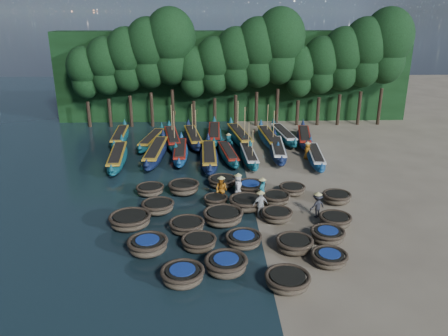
{
  "coord_description": "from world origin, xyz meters",
  "views": [
    {
      "loc": [
        -2.83,
        -27.43,
        12.04
      ],
      "look_at": [
        -1.79,
        2.42,
        1.3
      ],
      "focal_mm": 35.0,
      "sensor_mm": 36.0,
      "label": 1
    }
  ],
  "objects_px": {
    "fisherman_5": "(229,142)",
    "coracle_6": "(199,242)",
    "fisherman_4": "(260,203)",
    "coracle_4": "(329,258)",
    "coracle_5": "(148,245)",
    "coracle_7": "(244,239)",
    "long_boat_12": "(193,137)",
    "coracle_21": "(184,187)",
    "coracle_11": "(187,226)",
    "coracle_17": "(246,203)",
    "long_boat_14": "(239,136)",
    "coracle_9": "(328,235)",
    "fisherman_6": "(307,150)",
    "coracle_16": "(216,200)",
    "coracle_8": "(294,244)",
    "coracle_12": "(223,216)",
    "coracle_1": "(183,275)",
    "coracle_18": "(276,198)",
    "coracle_23": "(250,187)",
    "coracle_24": "(292,189)",
    "coracle_20": "(150,190)",
    "long_boat_3": "(180,152)",
    "long_boat_4": "(209,157)",
    "long_boat_1": "(117,157)",
    "long_boat_13": "(214,134)",
    "fisherman_2": "(221,189)",
    "coracle_2": "(226,265)",
    "coracle_13": "(277,215)",
    "coracle_14": "(335,220)",
    "long_boat_7": "(278,150)",
    "long_boat_6": "(249,156)",
    "fisherman_3": "(317,205)",
    "fisherman_0": "(238,185)",
    "long_boat_9": "(120,137)",
    "long_boat_15": "(269,138)",
    "long_boat_5": "(228,154)",
    "coracle_22": "(222,181)",
    "long_boat_10": "(152,140)",
    "coracle_19": "(337,197)",
    "coracle_10": "(130,220)",
    "coracle_3": "(287,280)",
    "long_boat_16": "(283,135)"
  },
  "relations": [
    {
      "from": "coracle_6",
      "to": "coracle_16",
      "type": "xyz_separation_m",
      "value": [
        0.99,
        5.59,
        -0.03
      ]
    },
    {
      "from": "coracle_1",
      "to": "coracle_16",
      "type": "relative_size",
      "value": 1.29
    },
    {
      "from": "coracle_6",
      "to": "long_boat_1",
      "type": "relative_size",
      "value": 0.25
    },
    {
      "from": "coracle_11",
      "to": "long_boat_9",
      "type": "height_order",
      "value": "long_boat_9"
    },
    {
      "from": "coracle_2",
      "to": "fisherman_0",
      "type": "bearing_deg",
      "value": 82.67
    },
    {
      "from": "coracle_1",
      "to": "coracle_20",
      "type": "height_order",
      "value": "coracle_1"
    },
    {
      "from": "coracle_16",
      "to": "long_boat_15",
      "type": "bearing_deg",
      "value": 69.27
    },
    {
      "from": "fisherman_3",
      "to": "long_boat_10",
      "type": "bearing_deg",
      "value": -77.48
    },
    {
      "from": "long_boat_4",
      "to": "long_boat_12",
      "type": "bearing_deg",
      "value": 103.43
    },
    {
      "from": "long_boat_12",
      "to": "coracle_21",
      "type": "bearing_deg",
      "value": -99.92
    },
    {
      "from": "coracle_11",
      "to": "long_boat_7",
      "type": "relative_size",
      "value": 0.29
    },
    {
      "from": "fisherman_5",
      "to": "coracle_6",
      "type": "bearing_deg",
      "value": -44.71
    },
    {
      "from": "long_boat_13",
      "to": "fisherman_2",
      "type": "bearing_deg",
      "value": -88.09
    },
    {
      "from": "coracle_21",
      "to": "long_boat_14",
      "type": "relative_size",
      "value": 0.25
    },
    {
      "from": "long_boat_12",
      "to": "long_boat_1",
      "type": "bearing_deg",
      "value": -144.97
    },
    {
      "from": "coracle_8",
      "to": "coracle_21",
      "type": "height_order",
      "value": "coracle_21"
    },
    {
      "from": "coracle_14",
      "to": "long_boat_12",
      "type": "xyz_separation_m",
      "value": [
        -8.94,
        17.74,
        0.15
      ]
    },
    {
      "from": "coracle_16",
      "to": "coracle_19",
      "type": "bearing_deg",
      "value": 0.57
    },
    {
      "from": "coracle_24",
      "to": "long_boat_16",
      "type": "relative_size",
      "value": 0.23
    },
    {
      "from": "coracle_11",
      "to": "coracle_17",
      "type": "xyz_separation_m",
      "value": [
        3.68,
        2.88,
        0.07
      ]
    },
    {
      "from": "coracle_4",
      "to": "fisherman_6",
      "type": "bearing_deg",
      "value": 81.61
    },
    {
      "from": "long_boat_9",
      "to": "long_boat_15",
      "type": "xyz_separation_m",
      "value": [
        14.39,
        -1.04,
        0.03
      ]
    },
    {
      "from": "coracle_10",
      "to": "coracle_13",
      "type": "distance_m",
      "value": 8.78
    },
    {
      "from": "coracle_5",
      "to": "coracle_7",
      "type": "relative_size",
      "value": 1.08
    },
    {
      "from": "coracle_20",
      "to": "long_boat_3",
      "type": "bearing_deg",
      "value": 78.85
    },
    {
      "from": "coracle_23",
      "to": "coracle_24",
      "type": "bearing_deg",
      "value": -7.21
    },
    {
      "from": "coracle_8",
      "to": "coracle_12",
      "type": "bearing_deg",
      "value": 137.54
    },
    {
      "from": "coracle_13",
      "to": "long_boat_5",
      "type": "xyz_separation_m",
      "value": [
        -2.45,
        11.85,
        0.08
      ]
    },
    {
      "from": "coracle_13",
      "to": "long_boat_4",
      "type": "xyz_separation_m",
      "value": [
        -4.09,
        10.91,
        0.18
      ]
    },
    {
      "from": "coracle_6",
      "to": "fisherman_6",
      "type": "relative_size",
      "value": 1.28
    },
    {
      "from": "coracle_9",
      "to": "fisherman_6",
      "type": "relative_size",
      "value": 1.14
    },
    {
      "from": "long_boat_1",
      "to": "long_boat_7",
      "type": "distance_m",
      "value": 13.78
    },
    {
      "from": "coracle_8",
      "to": "fisherman_5",
      "type": "xyz_separation_m",
      "value": [
        -2.69,
        17.85,
        0.41
      ]
    },
    {
      "from": "fisherman_4",
      "to": "coracle_4",
      "type": "bearing_deg",
      "value": -79.88
    },
    {
      "from": "coracle_17",
      "to": "long_boat_15",
      "type": "relative_size",
      "value": 0.29
    },
    {
      "from": "coracle_12",
      "to": "coracle_22",
      "type": "bearing_deg",
      "value": 88.76
    },
    {
      "from": "long_boat_6",
      "to": "fisherman_3",
      "type": "xyz_separation_m",
      "value": [
        3.26,
        -10.79,
        0.33
      ]
    },
    {
      "from": "coracle_18",
      "to": "long_boat_14",
      "type": "relative_size",
      "value": 0.21
    },
    {
      "from": "coracle_12",
      "to": "long_boat_9",
      "type": "relative_size",
      "value": 0.3
    },
    {
      "from": "fisherman_4",
      "to": "coracle_3",
      "type": "bearing_deg",
      "value": -103.75
    },
    {
      "from": "coracle_7",
      "to": "coracle_18",
      "type": "distance_m",
      "value": 5.93
    },
    {
      "from": "coracle_9",
      "to": "coracle_14",
      "type": "bearing_deg",
      "value": 62.89
    },
    {
      "from": "coracle_13",
      "to": "coracle_14",
      "type": "bearing_deg",
      "value": -14.65
    },
    {
      "from": "coracle_1",
      "to": "coracle_7",
      "type": "height_order",
      "value": "coracle_1"
    },
    {
      "from": "coracle_2",
      "to": "long_boat_5",
      "type": "relative_size",
      "value": 0.31
    },
    {
      "from": "coracle_1",
      "to": "coracle_18",
      "type": "bearing_deg",
      "value": 56.95
    },
    {
      "from": "long_boat_15",
      "to": "coracle_9",
      "type": "bearing_deg",
      "value": -91.89
    },
    {
      "from": "coracle_2",
      "to": "long_boat_4",
      "type": "xyz_separation_m",
      "value": [
        -0.78,
        16.44,
        0.09
      ]
    },
    {
      "from": "coracle_5",
      "to": "fisherman_4",
      "type": "relative_size",
      "value": 1.35
    },
    {
      "from": "fisherman_6",
      "to": "coracle_8",
      "type": "bearing_deg",
      "value": 131.78
    }
  ]
}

